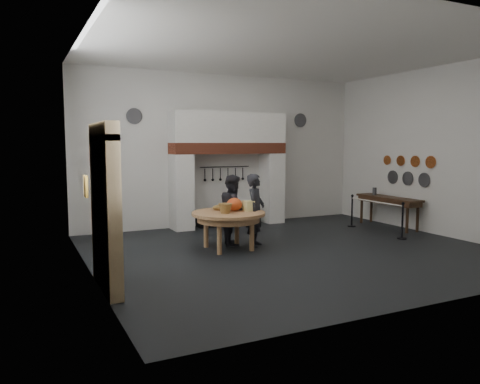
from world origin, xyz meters
name	(u,v)px	position (x,y,z in m)	size (l,w,h in m)	color
floor	(294,250)	(0.00, 0.00, 0.00)	(9.00, 8.00, 0.02)	black
ceiling	(297,50)	(0.00, 0.00, 4.50)	(9.00, 8.00, 0.02)	silver
wall_back	(224,150)	(0.00, 4.00, 2.25)	(9.00, 0.02, 4.50)	silver
wall_front	(440,158)	(0.00, -4.00, 2.25)	(9.00, 0.02, 4.50)	silver
wall_left	(88,155)	(-4.50, 0.00, 2.25)	(0.02, 8.00, 4.50)	silver
wall_right	(438,151)	(4.50, 0.00, 2.25)	(0.02, 8.00, 4.50)	silver
chimney_pier_left	(181,192)	(-1.48, 3.65, 1.07)	(0.55, 0.70, 2.15)	silver
chimney_pier_right	(272,188)	(1.48, 3.65, 1.07)	(0.55, 0.70, 2.15)	silver
hearth_brick_band	(229,148)	(0.00, 3.65, 2.31)	(3.50, 0.72, 0.32)	#9E442B
chimney_hood	(229,127)	(0.00, 3.65, 2.92)	(3.50, 0.70, 0.90)	silver
iron_range	(228,217)	(0.00, 3.72, 0.25)	(1.90, 0.45, 0.50)	black
utensil_rail	(225,167)	(0.00, 3.92, 1.75)	(0.02, 0.02, 1.60)	black
door_recess	(100,216)	(-4.47, -1.00, 1.25)	(0.04, 1.10, 2.50)	black
door_jamb_near	(113,219)	(-4.38, -1.70, 1.30)	(0.22, 0.30, 2.60)	tan
door_jamb_far	(99,208)	(-4.38, -0.30, 1.30)	(0.22, 0.30, 2.60)	tan
door_lintel	(103,132)	(-4.38, -1.00, 2.65)	(0.22, 1.70, 0.30)	tan
wall_plaque	(86,186)	(-4.45, 0.80, 1.60)	(0.05, 0.34, 0.44)	gold
work_table	(228,213)	(-1.30, 0.80, 0.84)	(1.71, 1.71, 0.07)	tan
pumpkin	(234,204)	(-1.10, 0.90, 1.03)	(0.36, 0.36, 0.31)	#D94A1E
cheese_block_big	(249,206)	(-0.80, 0.75, 0.99)	(0.22, 0.22, 0.24)	#F7EF93
cheese_block_small	(242,205)	(-0.82, 1.05, 0.97)	(0.18, 0.18, 0.20)	#F9DE95
wicker_basket	(225,208)	(-1.45, 0.65, 0.98)	(0.32, 0.32, 0.22)	olive
bread_loaf	(219,208)	(-1.40, 1.15, 0.94)	(0.31, 0.18, 0.13)	olive
visitor_near	(255,210)	(-0.58, 0.82, 0.87)	(0.63, 0.42, 1.74)	black
visitor_far	(233,210)	(-0.98, 1.22, 0.85)	(0.83, 0.65, 1.71)	black
side_table	(389,198)	(4.10, 1.36, 0.87)	(0.55, 2.20, 0.06)	#3B2315
pewter_jug	(374,191)	(4.10, 1.96, 1.01)	(0.12, 0.12, 0.22)	#434347
copper_pan_a	(431,162)	(4.46, 0.20, 1.95)	(0.34, 0.34, 0.03)	#C6662D
copper_pan_b	(415,161)	(4.46, 0.75, 1.95)	(0.32, 0.32, 0.03)	#C6662D
copper_pan_c	(401,161)	(4.46, 1.30, 1.95)	(0.30, 0.30, 0.03)	#C6662D
copper_pan_d	(387,160)	(4.46, 1.85, 1.95)	(0.28, 0.28, 0.03)	#C6662D
pewter_plate_left	(424,180)	(4.46, 0.40, 1.45)	(0.40, 0.40, 0.03)	#4C4C51
pewter_plate_mid	(408,178)	(4.46, 1.00, 1.45)	(0.40, 0.40, 0.03)	#4C4C51
pewter_plate_right	(393,177)	(4.46, 1.60, 1.45)	(0.40, 0.40, 0.03)	#4C4C51
pewter_plate_back_left	(134,116)	(-2.70, 3.96, 3.20)	(0.44, 0.44, 0.03)	#4C4C51
pewter_plate_back_right	(300,120)	(2.70, 3.96, 3.20)	(0.44, 0.44, 0.03)	#4C4C51
barrier_post_near	(402,222)	(3.21, -0.10, 0.45)	(0.05, 0.05, 0.90)	black
barrier_post_far	(352,211)	(3.21, 1.90, 0.45)	(0.05, 0.05, 0.90)	black
barrier_rope	(376,202)	(3.21, 0.90, 0.85)	(0.04, 0.04, 2.00)	silver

